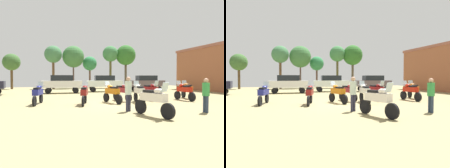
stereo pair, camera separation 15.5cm
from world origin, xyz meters
TOP-DOWN VIEW (x-y plane):
  - ground_plane at (0.00, 0.00)m, footprint 44.00×52.00m
  - motorcycle_1 at (0.50, -4.77)m, footprint 0.86×2.21m
  - motorcycle_2 at (1.20, 1.00)m, footprint 0.80×2.15m
  - motorcycle_4 at (-4.58, 0.94)m, footprint 0.72×2.19m
  - motorcycle_6 at (3.44, 0.89)m, footprint 0.82×2.25m
  - motorcycle_7 at (5.84, 0.02)m, footprint 0.62×2.20m
  - motorcycle_9 at (6.94, 1.04)m, footprint 0.75×2.09m
  - motorcycle_10 at (0.17, 0.21)m, footprint 0.82×2.10m
  - motorcycle_12 at (1.91, -0.33)m, footprint 0.66×2.26m
  - motorcycle_13 at (-1.76, -0.04)m, footprint 0.79×2.12m
  - car_1 at (2.60, 10.99)m, footprint 4.48×2.29m
  - car_2 at (-2.57, 10.05)m, footprint 4.40×2.06m
  - car_3 at (7.77, 9.80)m, footprint 4.49×2.33m
  - person_1 at (-0.06, -3.22)m, footprint 0.46×0.46m
  - person_2 at (3.44, -4.68)m, footprint 0.35×0.35m
  - tree_1 at (-0.18, 20.03)m, footprint 3.53×3.53m
  - tree_2 at (-9.38, 20.32)m, footprint 2.53×2.53m
  - tree_4 at (6.11, 19.79)m, footprint 2.69×2.69m
  - tree_5 at (2.73, 21.01)m, footprint 2.43×2.43m
  - tree_7 at (8.80, 19.46)m, footprint 3.47×3.47m
  - tree_8 at (-3.35, 19.53)m, footprint 2.68×2.68m

SIDE VIEW (x-z plane):
  - ground_plane at x=0.00m, z-range 0.00..0.02m
  - motorcycle_4 at x=-4.58m, z-range 0.01..1.46m
  - motorcycle_13 at x=-1.76m, z-range 0.01..1.47m
  - motorcycle_10 at x=0.17m, z-range 0.01..1.48m
  - motorcycle_2 at x=1.20m, z-range 0.01..1.49m
  - motorcycle_9 at x=6.94m, z-range 0.00..1.50m
  - motorcycle_7 at x=5.84m, z-range 0.01..1.50m
  - motorcycle_12 at x=1.91m, z-range 0.01..1.51m
  - motorcycle_6 at x=3.44m, z-range 0.01..1.51m
  - motorcycle_1 at x=0.50m, z-range 0.01..1.52m
  - person_2 at x=3.44m, z-range 0.16..1.85m
  - person_1 at x=-0.06m, z-range 0.17..1.93m
  - car_1 at x=2.60m, z-range 0.19..2.19m
  - car_2 at x=-2.57m, z-range 0.19..2.19m
  - car_3 at x=7.77m, z-range 0.19..2.19m
  - tree_2 at x=-9.38m, z-range 1.37..6.73m
  - tree_5 at x=2.73m, z-range 1.45..6.86m
  - tree_1 at x=-0.18m, z-range 1.70..8.63m
  - tree_8 at x=-3.35m, z-range 1.95..8.68m
  - tree_7 at x=8.80m, z-range 1.93..9.33m
  - tree_4 at x=6.11m, z-range 2.14..9.33m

